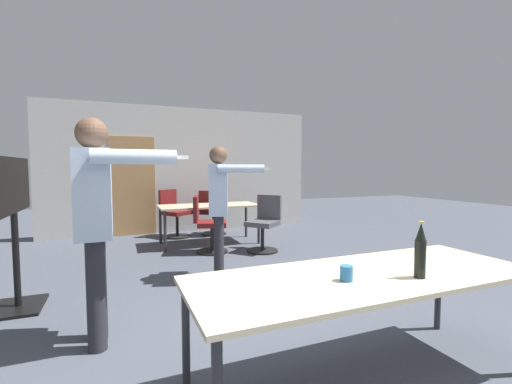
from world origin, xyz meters
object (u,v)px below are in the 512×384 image
Objects in this scene: person_center_tall at (96,210)px; office_chair_side_rolled at (174,214)px; tv_screen at (14,215)px; drink_cup at (346,273)px; office_chair_far_right at (264,225)px; person_far_watching at (220,198)px; office_chair_mid_tucked at (207,226)px; beer_bottle at (420,251)px; office_chair_far_left at (212,214)px.

office_chair_side_rolled is (1.22, 4.10, -0.62)m from person_center_tall.
drink_cup is at bearing -136.44° from tv_screen.
tv_screen is 1.61× the size of office_chair_far_right.
person_center_tall is (-1.35, -1.24, 0.06)m from person_far_watching.
drink_cup is at bearing 14.54° from office_chair_mid_tucked.
person_far_watching is 1.65m from office_chair_far_right.
beer_bottle is at bearing 21.17° from office_chair_mid_tucked.
tv_screen reaches higher than office_chair_mid_tucked.
person_center_tall is 5.09× the size of beer_bottle.
tv_screen is 1.57× the size of office_chair_side_rolled.
person_center_tall is 2.33m from beer_bottle.
person_center_tall is at bearing -14.42° from office_chair_mid_tucked.
person_center_tall reaches higher than person_far_watching.
drink_cup is at bearing 123.83° from office_chair_far_right.
office_chair_far_right is at bearing 152.83° from person_far_watching.
drink_cup is at bearing 19.28° from person_far_watching.
office_chair_far_right is (0.93, -0.24, -0.00)m from office_chair_mid_tucked.
tv_screen is 4.29× the size of beer_bottle.
office_chair_far_right is (2.45, 2.33, -0.64)m from person_center_tall.
person_far_watching is 1.78× the size of office_chair_mid_tucked.
office_chair_side_rolled reaches higher than office_chair_far_right.
office_chair_far_left reaches higher than drink_cup.
tv_screen is 2.81m from office_chair_mid_tucked.
person_center_tall is 19.35× the size of drink_cup.
office_chair_mid_tucked reaches higher than office_chair_far_right.
person_far_watching is at bearing 101.11° from beer_bottle.
person_far_watching is at bearing 91.36° from drink_cup.
beer_bottle is at bearing -15.14° from drink_cup.
beer_bottle is at bearing 131.03° from office_chair_far_right.
office_chair_far_left is at bearing -24.43° from office_chair_far_right.
beer_bottle is at bearing -132.55° from tv_screen.
office_chair_mid_tucked is (0.17, 1.33, -0.57)m from person_far_watching.
office_chair_far_right is 2.67× the size of beer_bottle.
drink_cup is (0.19, -5.36, 0.31)m from office_chair_side_rolled.
person_center_tall is 1.91× the size of office_chair_far_right.
person_far_watching is at bearing 94.86° from office_chair_far_right.
person_far_watching is 1.78× the size of office_chair_far_left.
person_far_watching is 2.67m from beer_bottle.
office_chair_mid_tucked is at bearing -74.17° from office_chair_far_left.
office_chair_side_rolled reaches higher than office_chair_mid_tucked.
tv_screen is 3.20m from drink_cup.
person_center_tall reaches higher than office_chair_mid_tucked.
office_chair_side_rolled is 1.03× the size of office_chair_far_right.
tv_screen is 0.84× the size of person_center_tall.
office_chair_far_right is at bearing -68.51° from tv_screen.
person_center_tall reaches higher than tv_screen.
person_center_tall is at bearing -143.27° from tv_screen.
beer_bottle is 3.80× the size of drink_cup.
person_far_watching reaches higher than office_chair_far_left.
office_chair_side_rolled is 0.77m from office_chair_far_left.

